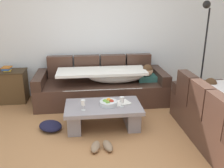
% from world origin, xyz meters
% --- Properties ---
extents(ground_plane, '(14.00, 14.00, 0.00)m').
position_xyz_m(ground_plane, '(0.00, 0.00, 0.00)').
color(ground_plane, '#AD774A').
extents(back_wall, '(9.00, 0.10, 2.70)m').
position_xyz_m(back_wall, '(0.00, 2.15, 1.35)').
color(back_wall, silver).
rests_on(back_wall, ground_plane).
extents(couch_along_wall, '(2.54, 0.92, 0.88)m').
position_xyz_m(couch_along_wall, '(0.15, 1.63, 0.33)').
color(couch_along_wall, '#442C23').
rests_on(couch_along_wall, ground_plane).
extents(couch_near_window, '(0.92, 1.81, 0.88)m').
position_xyz_m(couch_near_window, '(1.73, 0.03, 0.33)').
color(couch_near_window, '#442C23').
rests_on(couch_near_window, ground_plane).
extents(coffee_table, '(1.20, 0.68, 0.38)m').
position_xyz_m(coffee_table, '(0.05, 0.57, 0.24)').
color(coffee_table, gray).
rests_on(coffee_table, ground_plane).
extents(fruit_bowl, '(0.28, 0.28, 0.10)m').
position_xyz_m(fruit_bowl, '(0.13, 0.56, 0.42)').
color(fruit_bowl, silver).
rests_on(fruit_bowl, coffee_table).
extents(wine_glass_near_left, '(0.07, 0.07, 0.17)m').
position_xyz_m(wine_glass_near_left, '(-0.26, 0.42, 0.50)').
color(wine_glass_near_left, silver).
rests_on(wine_glass_near_left, coffee_table).
extents(wine_glass_near_right, '(0.07, 0.07, 0.17)m').
position_xyz_m(wine_glass_near_right, '(0.33, 0.47, 0.50)').
color(wine_glass_near_right, silver).
rests_on(wine_glass_near_right, coffee_table).
extents(open_magazine, '(0.33, 0.29, 0.01)m').
position_xyz_m(open_magazine, '(0.34, 0.62, 0.39)').
color(open_magazine, white).
rests_on(open_magazine, coffee_table).
extents(side_cabinet, '(0.72, 0.44, 0.64)m').
position_xyz_m(side_cabinet, '(-1.76, 1.85, 0.32)').
color(side_cabinet, '#4E381F').
rests_on(side_cabinet, ground_plane).
extents(book_stack_on_cabinet, '(0.18, 0.20, 0.08)m').
position_xyz_m(book_stack_on_cabinet, '(-1.74, 1.85, 0.68)').
color(book_stack_on_cabinet, gold).
rests_on(book_stack_on_cabinet, side_cabinet).
extents(floor_lamp, '(0.33, 0.31, 1.95)m').
position_xyz_m(floor_lamp, '(2.07, 1.47, 1.12)').
color(floor_lamp, black).
rests_on(floor_lamp, ground_plane).
extents(pair_of_shoes, '(0.34, 0.29, 0.09)m').
position_xyz_m(pair_of_shoes, '(-0.03, -0.07, 0.04)').
color(pair_of_shoes, '#8C7259').
rests_on(pair_of_shoes, ground_plane).
extents(crumpled_garment, '(0.51, 0.51, 0.12)m').
position_xyz_m(crumpled_garment, '(-0.79, 0.57, 0.06)').
color(crumpled_garment, '#191933').
rests_on(crumpled_garment, ground_plane).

